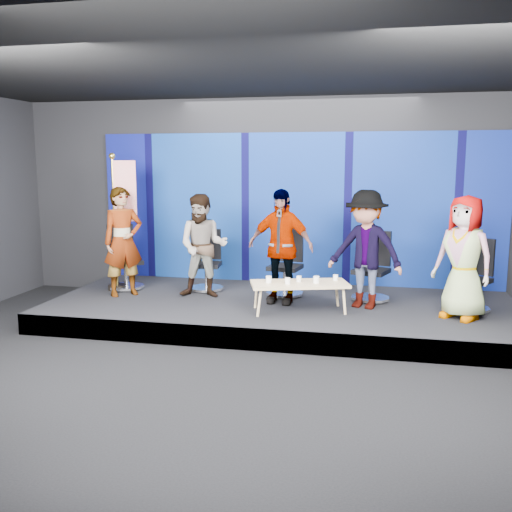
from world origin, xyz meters
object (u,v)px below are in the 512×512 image
object	(u,v)px
chair_b	(207,270)
panelist_c	(280,246)
panelist_d	(366,249)
mug_b	(288,281)
chair_e	(472,287)
chair_c	(286,273)
panelist_b	(203,246)
coffee_table	(299,285)
chair_a	(125,268)
flag_stand	(122,218)
mug_c	(299,279)
mug_e	(336,277)
panelist_e	(464,258)
mug_a	(269,279)
chair_d	(372,278)
panelist_a	(123,242)
mug_d	(316,280)

from	to	relation	value
chair_b	panelist_c	world-z (taller)	panelist_c
panelist_d	mug_b	distance (m)	1.25
panelist_c	chair_e	xyz separation A→B (m)	(2.76, 0.11, -0.52)
chair_c	panelist_b	bearing A→B (deg)	-153.16
chair_c	coffee_table	distance (m)	1.02
panelist_c	panelist_d	xyz separation A→B (m)	(1.25, -0.04, -0.00)
chair_c	coffee_table	bearing A→B (deg)	-60.91
panelist_d	chair_a	bearing A→B (deg)	-167.40
mug_b	flag_stand	world-z (taller)	flag_stand
coffee_table	mug_c	xyz separation A→B (m)	(-0.02, 0.06, 0.08)
panelist_b	mug_e	bearing A→B (deg)	-14.58
mug_e	panelist_e	bearing A→B (deg)	-5.01
mug_e	coffee_table	bearing A→B (deg)	-152.15
panelist_b	panelist_c	world-z (taller)	panelist_c
mug_a	flag_stand	bearing A→B (deg)	161.41
panelist_c	panelist_e	distance (m)	2.58
chair_d	coffee_table	bearing A→B (deg)	-118.35
flag_stand	chair_a	bearing A→B (deg)	81.90
panelist_a	mug_a	size ratio (longest dim) A/B	17.83
chair_d	chair_e	world-z (taller)	chair_d
coffee_table	mug_b	size ratio (longest dim) A/B	16.56
chair_d	chair_a	bearing A→B (deg)	-160.31
panelist_c	mug_d	distance (m)	0.84
chair_b	mug_c	bearing A→B (deg)	-37.17
panelist_b	coffee_table	bearing A→B (deg)	-25.71
chair_a	chair_b	world-z (taller)	chair_a
chair_e	mug_d	xyz separation A→B (m)	(-2.17, -0.56, 0.13)
panelist_e	mug_a	size ratio (longest dim) A/B	17.34
chair_b	panelist_b	distance (m)	0.70
chair_d	mug_b	world-z (taller)	chair_d
panelist_a	mug_c	xyz separation A→B (m)	(2.85, -0.36, -0.40)
chair_c	panelist_e	distance (m)	2.73
panelist_a	coffee_table	bearing A→B (deg)	-50.77
panelist_d	mug_c	world-z (taller)	panelist_d
panelist_b	panelist_a	bearing A→B (deg)	-179.29
panelist_c	panelist_b	bearing A→B (deg)	-175.77
coffee_table	flag_stand	xyz separation A→B (m)	(-3.04, 0.77, 0.81)
panelist_d	mug_b	xyz separation A→B (m)	(-1.05, -0.55, -0.40)
chair_b	mug_b	bearing A→B (deg)	-43.96
flag_stand	panelist_a	bearing A→B (deg)	-85.44
chair_a	chair_b	xyz separation A→B (m)	(1.38, 0.19, -0.02)
mug_c	chair_e	bearing A→B (deg)	11.97
chair_c	mug_e	size ratio (longest dim) A/B	12.65
mug_b	flag_stand	distance (m)	3.12
mug_e	flag_stand	world-z (taller)	flag_stand
chair_b	mug_e	distance (m)	2.32
chair_e	chair_c	bearing A→B (deg)	-152.30
chair_b	mug_b	xyz separation A→B (m)	(1.54, -1.20, 0.13)
panelist_b	chair_d	world-z (taller)	panelist_b
flag_stand	panelist_e	bearing A→B (deg)	-29.62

